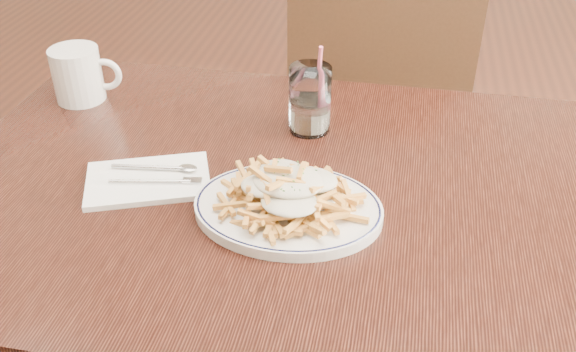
% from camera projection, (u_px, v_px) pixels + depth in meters
% --- Properties ---
extents(table, '(1.20, 0.80, 0.75)m').
position_uv_depth(table, '(298.00, 223.00, 1.09)').
color(table, black).
rests_on(table, ground).
extents(chair_far, '(0.48, 0.48, 1.00)m').
position_uv_depth(chair_far, '(381.00, 86.00, 1.75)').
color(chair_far, '#331F11').
rests_on(chair_far, ground).
extents(fries_plate, '(0.34, 0.31, 0.02)m').
position_uv_depth(fries_plate, '(288.00, 208.00, 0.98)').
color(fries_plate, white).
rests_on(fries_plate, table).
extents(loaded_fries, '(0.23, 0.20, 0.06)m').
position_uv_depth(loaded_fries, '(288.00, 187.00, 0.96)').
color(loaded_fries, gold).
rests_on(loaded_fries, fries_plate).
extents(napkin, '(0.23, 0.19, 0.01)m').
position_uv_depth(napkin, '(148.00, 180.00, 1.05)').
color(napkin, white).
rests_on(napkin, table).
extents(cutlery, '(0.17, 0.08, 0.01)m').
position_uv_depth(cutlery, '(149.00, 175.00, 1.05)').
color(cutlery, silver).
rests_on(cutlery, napkin).
extents(water_glass, '(0.08, 0.08, 0.17)m').
position_uv_depth(water_glass, '(310.00, 103.00, 1.17)').
color(water_glass, white).
rests_on(water_glass, table).
extents(coffee_mug, '(0.14, 0.10, 0.11)m').
position_uv_depth(coffee_mug, '(79.00, 75.00, 1.27)').
color(coffee_mug, white).
rests_on(coffee_mug, table).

